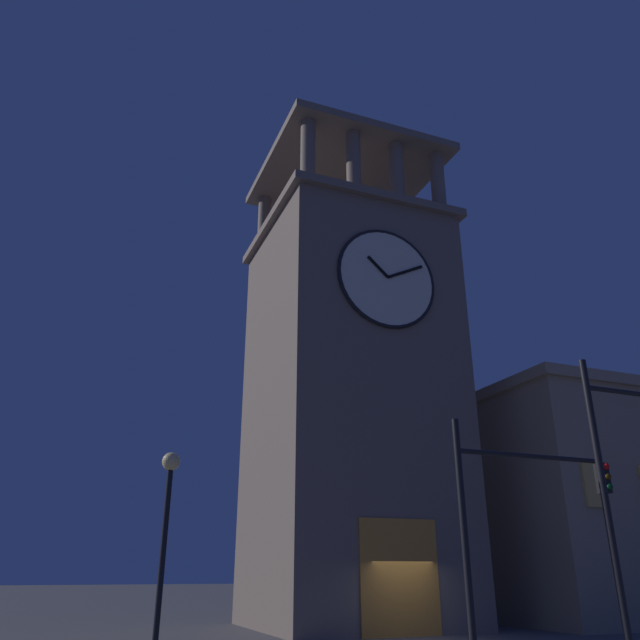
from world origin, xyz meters
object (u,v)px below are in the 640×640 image
Objects in this scene: traffic_signal_near at (516,505)px; street_lamp at (166,514)px; clocktower at (350,398)px; traffic_signal_mid at (636,467)px.

street_lamp is at bearing -23.05° from traffic_signal_near.
traffic_signal_mid is at bearing 91.07° from clocktower.
traffic_signal_near is (1.83, 13.39, -6.06)m from clocktower.
street_lamp is at bearing 47.15° from clocktower.
traffic_signal_near is at bearing -38.30° from traffic_signal_mid.
clocktower is at bearing -132.85° from street_lamp.
street_lamp is (9.71, -4.90, -0.96)m from traffic_signal_mid.
traffic_signal_mid reaches higher than traffic_signal_near.
traffic_signal_mid reaches higher than street_lamp.
traffic_signal_near is 1.13× the size of street_lamp.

